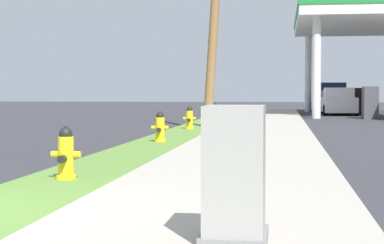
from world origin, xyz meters
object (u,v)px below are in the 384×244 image
Objects in this scene: fire_hydrant_nearest at (66,156)px; fire_hydrant_second at (160,129)px; fire_hydrant_fourth at (215,112)px; truck_navy_at_forecourt at (332,98)px; utility_cabinet at (235,179)px; car_white_by_far_pump at (338,102)px; car_black_by_near_pump at (356,102)px; fire_hydrant_third at (189,119)px.

fire_hydrant_nearest is 7.00m from fire_hydrant_second.
fire_hydrant_nearest and fire_hydrant_fourth have the same top height.
fire_hydrant_second is 0.13× the size of truck_navy_at_forecourt.
fire_hydrant_fourth is (0.07, 12.71, 0.00)m from fire_hydrant_second.
truck_navy_at_forecourt reaches higher than utility_cabinet.
fire_hydrant_fourth is 0.67× the size of utility_cabinet.
truck_navy_at_forecourt is (0.16, 6.92, 0.19)m from car_white_by_far_pump.
truck_navy_at_forecourt is (3.74, 40.95, 0.28)m from utility_cabinet.
fire_hydrant_nearest is 0.17× the size of car_white_by_far_pump.
car_white_by_far_pump is at bearing 60.43° from fire_hydrant_fourth.
fire_hydrant_fourth is 0.13× the size of truck_navy_at_forecourt.
car_black_by_near_pump reaches higher than utility_cabinet.
utility_cabinet is 41.12m from truck_navy_at_forecourt.
fire_hydrant_fourth is at bearing 89.69° from fire_hydrant_second.
fire_hydrant_second is 28.02m from car_black_by_near_pump.
truck_navy_at_forecourt reaches higher than fire_hydrant_second.
car_black_by_near_pump is (4.95, 37.53, 0.08)m from utility_cabinet.
fire_hydrant_third is at bearing -109.70° from car_black_by_near_pump.
fire_hydrant_fourth is at bearing 89.69° from fire_hydrant_nearest.
fire_hydrant_nearest and fire_hydrant_third have the same top height.
fire_hydrant_nearest is at bearing -102.59° from car_black_by_near_pump.
fire_hydrant_third is at bearing 90.74° from fire_hydrant_second.
fire_hydrant_third is 0.16× the size of car_black_by_near_pump.
car_white_by_far_pump is (-1.37, -3.50, 0.00)m from car_black_by_near_pump.
utility_cabinet is at bearing -80.66° from fire_hydrant_third.
fire_hydrant_second is 0.17× the size of car_white_by_far_pump.
car_white_by_far_pump is (6.22, 30.48, 0.28)m from fire_hydrant_nearest.
car_white_by_far_pump is at bearing 75.26° from fire_hydrant_second.
fire_hydrant_nearest is 19.71m from fire_hydrant_fourth.
fire_hydrant_second is 12.71m from fire_hydrant_fourth.
car_black_by_near_pump reaches higher than fire_hydrant_second.
fire_hydrant_third is (-0.07, 5.69, 0.00)m from fire_hydrant_second.
car_black_by_near_pump is at bearing 70.30° from fire_hydrant_third.
fire_hydrant_fourth is 0.16× the size of car_black_by_near_pump.
car_black_by_near_pump is at bearing 82.48° from utility_cabinet.
car_black_by_near_pump is at bearing 77.41° from fire_hydrant_nearest.
truck_navy_at_forecourt reaches higher than fire_hydrant_nearest.
car_white_by_far_pump is (3.58, 34.03, 0.08)m from utility_cabinet.
car_white_by_far_pump reaches higher than fire_hydrant_second.
fire_hydrant_nearest is 37.95m from truck_navy_at_forecourt.
fire_hydrant_nearest is at bearing -90.31° from fire_hydrant_fourth.
utility_cabinet is at bearing -83.80° from fire_hydrant_fourth.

